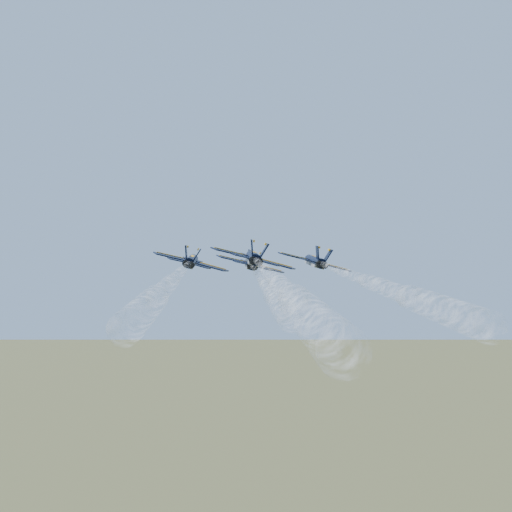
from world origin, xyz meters
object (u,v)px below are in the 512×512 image
(jet_lead, at_px, (250,264))
(jet_left, at_px, (191,261))
(jet_right, at_px, (314,262))
(jet_slot, at_px, (253,258))

(jet_lead, distance_m, jet_left, 15.50)
(jet_right, bearing_deg, jet_slot, -133.83)
(jet_left, xyz_separation_m, jet_right, (21.14, 9.15, 0.00))
(jet_lead, xyz_separation_m, jet_slot, (8.39, -21.68, 0.00))
(jet_left, bearing_deg, jet_right, -0.04)
(jet_left, xyz_separation_m, jet_slot, (14.91, -7.61, 0.00))
(jet_left, bearing_deg, jet_slot, -50.51)
(jet_left, bearing_deg, jet_lead, 41.70)
(jet_right, bearing_deg, jet_left, 179.96)
(jet_lead, relative_size, jet_slot, 1.00)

